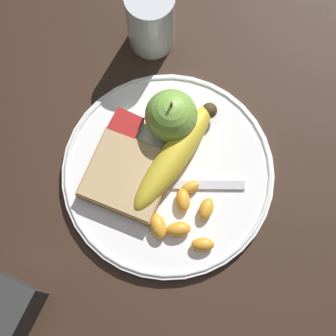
% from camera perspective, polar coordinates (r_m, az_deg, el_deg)
% --- Properties ---
extents(ground_plane, '(3.00, 3.00, 0.00)m').
position_cam_1_polar(ground_plane, '(0.76, 0.00, -0.64)').
color(ground_plane, '#332116').
extents(plate, '(0.28, 0.28, 0.01)m').
position_cam_1_polar(plate, '(0.75, 0.00, -0.49)').
color(plate, white).
rests_on(plate, ground_plane).
extents(juice_glass, '(0.07, 0.07, 0.11)m').
position_cam_1_polar(juice_glass, '(0.79, -1.76, 14.73)').
color(juice_glass, silver).
rests_on(juice_glass, ground_plane).
extents(apple, '(0.07, 0.07, 0.08)m').
position_cam_1_polar(apple, '(0.73, 0.32, 5.32)').
color(apple, '#84BC47').
rests_on(apple, plate).
extents(banana, '(0.07, 0.18, 0.04)m').
position_cam_1_polar(banana, '(0.73, 0.90, 1.16)').
color(banana, yellow).
rests_on(banana, plate).
extents(bread_slice, '(0.11, 0.10, 0.02)m').
position_cam_1_polar(bread_slice, '(0.74, -4.11, -0.85)').
color(bread_slice, olive).
rests_on(bread_slice, plate).
extents(fork, '(0.17, 0.09, 0.00)m').
position_cam_1_polar(fork, '(0.74, -0.18, -1.37)').
color(fork, silver).
rests_on(fork, plate).
extents(jam_packet, '(0.04, 0.03, 0.02)m').
position_cam_1_polar(jam_packet, '(0.76, -4.24, 4.32)').
color(jam_packet, silver).
rests_on(jam_packet, plate).
extents(orange_segment_0, '(0.03, 0.04, 0.02)m').
position_cam_1_polar(orange_segment_0, '(0.73, 1.53, -3.28)').
color(orange_segment_0, '#F9A32D').
rests_on(orange_segment_0, plate).
extents(orange_segment_1, '(0.03, 0.03, 0.01)m').
position_cam_1_polar(orange_segment_1, '(0.74, 2.28, -1.97)').
color(orange_segment_1, '#F9A32D').
rests_on(orange_segment_1, plate).
extents(orange_segment_2, '(0.04, 0.03, 0.02)m').
position_cam_1_polar(orange_segment_2, '(0.72, 1.06, -6.24)').
color(orange_segment_2, '#F9A32D').
rests_on(orange_segment_2, plate).
extents(orange_segment_3, '(0.04, 0.04, 0.02)m').
position_cam_1_polar(orange_segment_3, '(0.72, -1.03, -5.92)').
color(orange_segment_3, '#F9A32D').
rests_on(orange_segment_3, plate).
extents(orange_segment_4, '(0.02, 0.03, 0.02)m').
position_cam_1_polar(orange_segment_4, '(0.73, 3.89, -4.18)').
color(orange_segment_4, '#F9A32D').
rests_on(orange_segment_4, plate).
extents(orange_segment_5, '(0.03, 0.03, 0.02)m').
position_cam_1_polar(orange_segment_5, '(0.72, 3.54, -7.77)').
color(orange_segment_5, '#F9A32D').
rests_on(orange_segment_5, plate).
extents(condiment_caddy, '(0.08, 0.08, 0.08)m').
position_cam_1_polar(condiment_caddy, '(0.72, -16.69, -13.46)').
color(condiment_caddy, '#2D2D2D').
rests_on(condiment_caddy, ground_plane).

